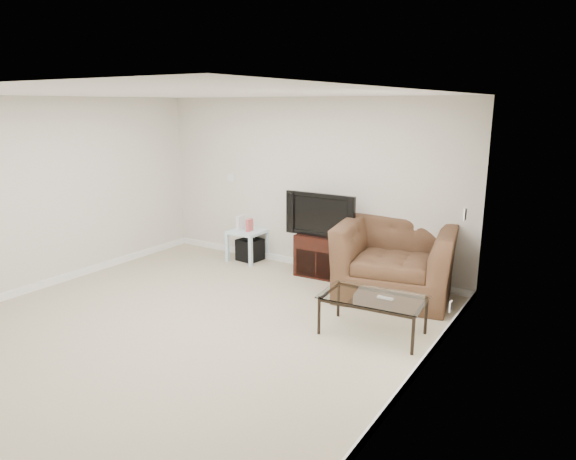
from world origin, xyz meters
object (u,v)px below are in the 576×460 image
Objects in this scene: recliner at (396,248)px; television at (323,214)px; tv_stand at (324,255)px; subwoofer at (250,250)px; side_table at (248,245)px; coffee_table at (373,315)px.

television is at bearing 159.33° from recliner.
recliner is at bearing -9.82° from television.
tv_stand is 1.33m from subwoofer.
subwoofer is (-1.32, 0.05, -0.73)m from television.
side_table is at bearing 163.91° from recliner.
tv_stand is 1.43× the size of side_table.
television is (0.00, -0.03, 0.61)m from tv_stand.
tv_stand is 0.66× the size of coffee_table.
tv_stand is at bearing -0.86° from subwoofer.
television is 1.96× the size of side_table.
side_table is (-1.35, 0.03, -0.66)m from television.
coffee_table is (2.70, -1.47, 0.04)m from subwoofer.
television is 0.91× the size of coffee_table.
tv_stand is at bearing 157.92° from recliner.
recliner is 1.33× the size of coffee_table.
coffee_table is at bearing -90.66° from recliner.
coffee_table is at bearing -49.11° from tv_stand.
television reaches higher than side_table.
tv_stand is 0.50× the size of recliner.
recliner is at bearing -5.23° from side_table.
television reaches higher than coffee_table.
tv_stand is at bearing 92.61° from television.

